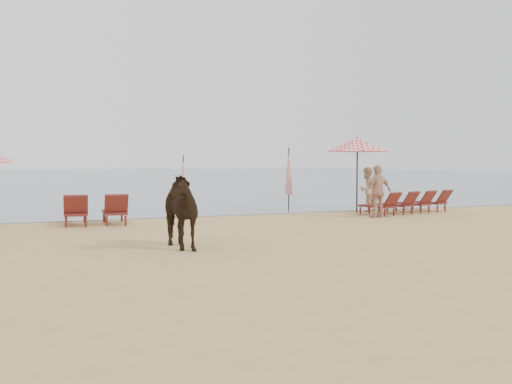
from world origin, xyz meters
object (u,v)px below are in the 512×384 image
umbrella_open_right (357,145)px  umbrella_closed_left (183,178)px  lounger_cluster_left (96,210)px  lounger_cluster_right (408,203)px  umbrella_closed_right (289,171)px  beachgoer_right_b (378,191)px  cow (174,211)px  beachgoer_right_a (367,189)px

umbrella_open_right → umbrella_closed_left: bearing=139.3°
lounger_cluster_left → lounger_cluster_right: size_ratio=0.49×
umbrella_closed_left → umbrella_closed_right: 4.32m
umbrella_closed_left → beachgoer_right_b: 6.91m
umbrella_open_right → beachgoer_right_b: 2.48m
umbrella_closed_left → cow: (-2.28, -8.01, -0.50)m
lounger_cluster_right → lounger_cluster_left: bearing=163.9°
umbrella_closed_right → cow: bearing=-128.7°
beachgoer_right_a → umbrella_closed_left: bearing=-35.1°
umbrella_closed_left → umbrella_closed_right: size_ratio=0.87×
umbrella_open_right → cow: size_ratio=1.45×
lounger_cluster_left → umbrella_open_right: size_ratio=0.68×
umbrella_open_right → umbrella_closed_left: size_ratio=1.31×
beachgoer_right_a → lounger_cluster_left: bearing=-15.1°
lounger_cluster_right → beachgoer_right_b: size_ratio=2.17×
umbrella_closed_right → beachgoer_right_b: size_ratio=1.38×
lounger_cluster_right → cow: 11.30m
umbrella_open_right → beachgoer_right_a: umbrella_open_right is taller
lounger_cluster_right → umbrella_closed_right: umbrella_closed_right is taller
umbrella_open_right → lounger_cluster_right: bearing=-50.8°
lounger_cluster_right → beachgoer_right_a: 1.61m
beachgoer_right_b → umbrella_closed_right: bearing=-74.6°
cow → beachgoer_right_a: (8.94, 6.29, 0.03)m
beachgoer_right_a → beachgoer_right_b: size_ratio=0.95×
lounger_cluster_left → beachgoer_right_b: size_ratio=1.06×
lounger_cluster_left → umbrella_closed_left: 4.40m
beachgoer_right_b → lounger_cluster_left: bearing=-11.4°
cow → beachgoer_right_b: beachgoer_right_b is taller
lounger_cluster_left → umbrella_closed_right: umbrella_closed_right is taller
lounger_cluster_right → beachgoer_right_b: (-1.98, -0.97, 0.50)m
umbrella_open_right → umbrella_closed_right: size_ratio=1.14×
lounger_cluster_left → cow: (1.10, -5.32, 0.37)m
umbrella_closed_left → cow: umbrella_closed_left is taller
lounger_cluster_left → umbrella_closed_left: (3.38, 2.68, 0.87)m
umbrella_closed_left → lounger_cluster_left: bearing=-141.5°
beachgoer_right_b → lounger_cluster_right: bearing=-158.5°
cow → beachgoer_right_b: 9.09m
umbrella_closed_left → umbrella_closed_right: bearing=3.0°
lounger_cluster_left → umbrella_closed_right: (7.69, 2.91, 1.06)m
umbrella_open_right → lounger_cluster_left: bearing=161.4°
umbrella_closed_left → umbrella_open_right: bearing=-17.7°
lounger_cluster_right → umbrella_closed_left: (-7.75, 2.81, 0.92)m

